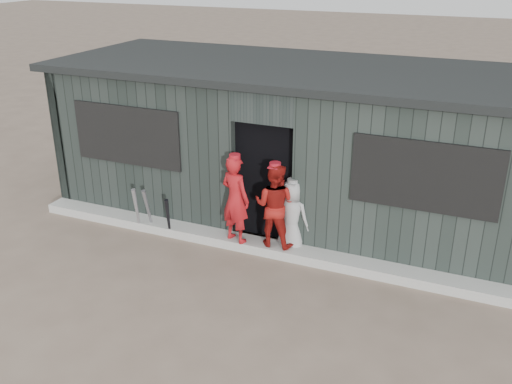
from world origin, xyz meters
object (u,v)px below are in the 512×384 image
at_px(bat_mid, 148,210).
at_px(bat_left, 137,210).
at_px(player_red_right, 275,205).
at_px(bat_right, 168,218).
at_px(player_grey_back, 292,216).
at_px(dugout, 294,142).
at_px(player_red_left, 235,199).

bearing_deg(bat_mid, bat_left, -149.88).
bearing_deg(player_red_right, bat_mid, 3.04).
distance_m(bat_right, player_grey_back, 2.04).
relative_size(bat_left, bat_right, 1.13).
distance_m(bat_right, dugout, 2.56).
bearing_deg(player_grey_back, player_red_left, 31.12).
bearing_deg(player_grey_back, bat_right, 23.71).
bearing_deg(bat_mid, player_grey_back, 7.57).
height_order(player_red_left, dugout, dugout).
height_order(bat_left, player_red_left, player_red_left).
bearing_deg(bat_left, dugout, 42.66).
bearing_deg(player_grey_back, bat_left, 21.78).
height_order(bat_mid, player_red_right, player_red_right).
relative_size(player_red_left, player_grey_back, 1.18).
xyz_separation_m(bat_mid, player_red_left, (1.58, 0.04, 0.46)).
relative_size(bat_mid, player_red_right, 0.60).
bearing_deg(dugout, bat_right, -128.25).
bearing_deg(bat_right, bat_mid, 170.85).
distance_m(bat_left, dugout, 2.94).
relative_size(player_red_right, dugout, 0.16).
bearing_deg(player_red_left, bat_mid, 19.94).
relative_size(bat_mid, dugout, 0.10).
xyz_separation_m(player_red_left, dugout, (0.32, 1.76, 0.44)).
height_order(bat_left, player_red_right, player_red_right).
height_order(player_grey_back, dugout, dugout).
height_order(bat_left, dugout, dugout).
height_order(bat_right, player_grey_back, player_grey_back).
xyz_separation_m(bat_right, dugout, (1.48, 1.87, 0.92)).
bearing_deg(player_red_right, player_red_left, 9.22).
bearing_deg(bat_right, player_grey_back, 11.06).
distance_m(player_grey_back, dugout, 1.72).
height_order(bat_mid, player_red_left, player_red_left).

